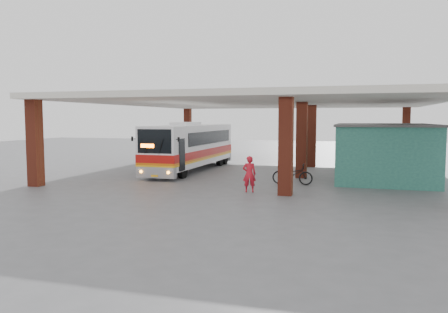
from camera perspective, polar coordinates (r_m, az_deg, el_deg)
ground at (r=23.27m, az=1.80°, el=-3.44°), size 90.00×90.00×0.00m
brick_columns at (r=27.64m, az=7.35°, el=2.38°), size 20.10×21.60×4.35m
canopy_roof at (r=29.27m, az=6.07°, el=7.09°), size 21.00×23.00×0.30m
shop_building at (r=26.36m, az=20.09°, el=0.66°), size 5.20×8.20×3.11m
coach_bus at (r=28.72m, az=-4.31°, el=1.32°), size 2.41×10.96×3.18m
motorcycle at (r=22.81m, az=8.92°, el=-2.29°), size 2.08×0.74×1.09m
pedestrian at (r=20.23m, az=3.32°, el=-2.31°), size 0.69×0.54×1.69m
red_chair at (r=28.61m, az=14.95°, el=-1.23°), size 0.49×0.49×0.87m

